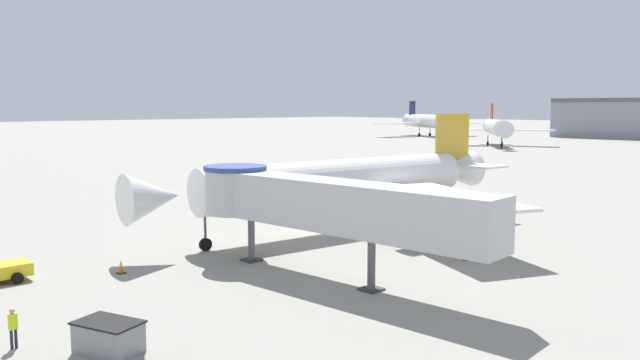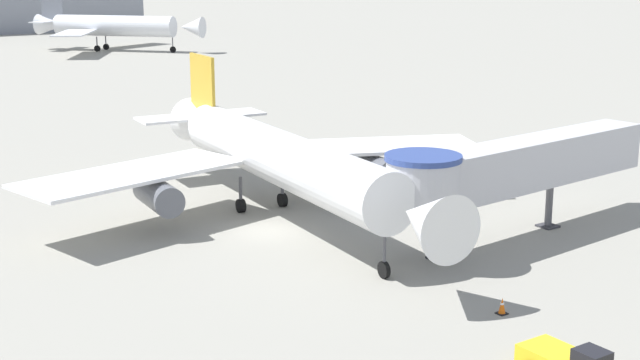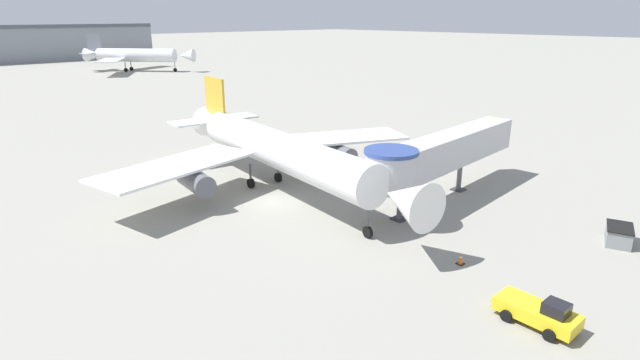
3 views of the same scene
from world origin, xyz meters
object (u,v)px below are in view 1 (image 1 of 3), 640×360
object	(u,v)px
background_jet_red_tail	(496,127)
background_jet_navy_tail	(428,121)
traffic_cone_starboard_wing	(466,255)
traffic_cone_near_nose	(121,267)
ground_crew_marshaller	(13,326)
service_container_gray	(109,337)
jet_bridge	(313,202)
main_airplane	(348,181)

from	to	relation	value
background_jet_red_tail	background_jet_navy_tail	world-z (taller)	background_jet_navy_tail
background_jet_navy_tail	background_jet_red_tail	bearing A→B (deg)	-96.74
traffic_cone_starboard_wing	traffic_cone_near_nose	distance (m)	21.57
ground_crew_marshaller	background_jet_red_tail	world-z (taller)	background_jet_red_tail
ground_crew_marshaller	background_jet_red_tail	xyz separation A→B (m)	(-55.92, 131.76, 3.71)
service_container_gray	background_jet_navy_tail	xyz separation A→B (m)	(-101.26, 157.86, 4.50)
traffic_cone_starboard_wing	traffic_cone_near_nose	size ratio (longest dim) A/B	0.86
background_jet_navy_tail	service_container_gray	bearing A→B (deg)	-119.84
traffic_cone_near_nose	service_container_gray	bearing A→B (deg)	-28.22
ground_crew_marshaller	traffic_cone_starboard_wing	bearing A→B (deg)	167.77
jet_bridge	background_jet_red_tail	xyz separation A→B (m)	(-56.32, 115.31, 0.31)
traffic_cone_starboard_wing	traffic_cone_near_nose	bearing A→B (deg)	-125.17
main_airplane	background_jet_navy_tail	distance (m)	160.24
main_airplane	traffic_cone_starboard_wing	distance (m)	13.07
jet_bridge	service_container_gray	xyz separation A→B (m)	(2.68, -13.80, -3.74)
traffic_cone_near_nose	background_jet_red_tail	size ratio (longest dim) A/B	0.03
service_container_gray	traffic_cone_near_nose	size ratio (longest dim) A/B	3.87
traffic_cone_starboard_wing	main_airplane	bearing A→B (deg)	171.26
traffic_cone_starboard_wing	jet_bridge	bearing A→B (deg)	-112.77
main_airplane	jet_bridge	bearing A→B (deg)	-47.87
main_airplane	traffic_cone_near_nose	size ratio (longest dim) A/B	42.54
background_jet_red_tail	jet_bridge	bearing A→B (deg)	-102.06
traffic_cone_starboard_wing	background_jet_navy_tail	size ratio (longest dim) A/B	0.02
service_container_gray	traffic_cone_starboard_wing	world-z (taller)	service_container_gray
service_container_gray	ground_crew_marshaller	world-z (taller)	ground_crew_marshaller
main_airplane	service_container_gray	xyz separation A→B (m)	(11.01, -25.45, -3.27)
main_airplane	traffic_cone_starboard_wing	bearing A→B (deg)	-2.19
service_container_gray	ground_crew_marshaller	xyz separation A→B (m)	(-3.07, -2.64, 0.33)
main_airplane	ground_crew_marshaller	world-z (taller)	main_airplane
service_container_gray	background_jet_red_tail	distance (m)	142.01
jet_bridge	background_jet_red_tail	distance (m)	128.33
main_airplane	background_jet_red_tail	bearing A→B (deg)	121.39
traffic_cone_starboard_wing	ground_crew_marshaller	bearing A→B (deg)	-99.72
jet_bridge	background_jet_red_tail	size ratio (longest dim) A/B	0.83
service_container_gray	ground_crew_marshaller	distance (m)	4.07
traffic_cone_near_nose	ground_crew_marshaller	world-z (taller)	ground_crew_marshaller
service_container_gray	traffic_cone_starboard_wing	xyz separation A→B (m)	(1.41, 23.54, -0.33)
traffic_cone_near_nose	ground_crew_marshaller	size ratio (longest dim) A/B	0.46
service_container_gray	background_jet_navy_tail	distance (m)	187.60
main_airplane	background_jet_red_tail	distance (m)	114.23
jet_bridge	background_jet_navy_tail	bearing A→B (deg)	120.16
traffic_cone_starboard_wing	traffic_cone_near_nose	world-z (taller)	traffic_cone_near_nose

